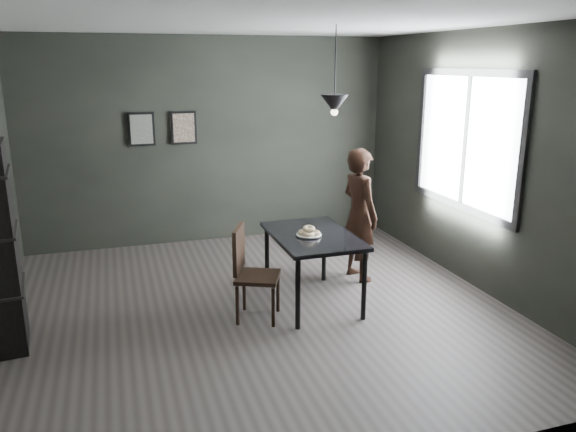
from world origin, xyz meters
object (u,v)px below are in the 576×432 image
object	(u,v)px
wood_chair	(249,267)
pendant_lamp	(335,104)
cafe_table	(313,241)
white_plate	(309,235)
woman	(359,215)

from	to	relation	value
wood_chair	pendant_lamp	size ratio (longest dim) A/B	1.08
cafe_table	wood_chair	bearing A→B (deg)	-166.85
white_plate	wood_chair	bearing A→B (deg)	-169.60
white_plate	wood_chair	xyz separation A→B (m)	(-0.66, -0.12, -0.22)
woman	wood_chair	bearing A→B (deg)	103.54
wood_chair	pendant_lamp	distance (m)	1.82
woman	pendant_lamp	xyz separation A→B (m)	(-0.50, -0.39, 1.29)
cafe_table	woman	bearing A→B (deg)	33.48
cafe_table	woman	size ratio (longest dim) A/B	0.78
white_plate	woman	world-z (taller)	woman
white_plate	pendant_lamp	bearing A→B (deg)	25.41
woman	pendant_lamp	bearing A→B (deg)	117.58
white_plate	pendant_lamp	size ratio (longest dim) A/B	0.27
wood_chair	cafe_table	bearing A→B (deg)	37.22
woman	pendant_lamp	distance (m)	1.43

